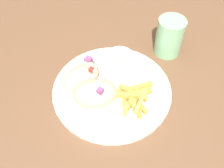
# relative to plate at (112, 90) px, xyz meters

# --- Properties ---
(table) EXTENTS (1.25, 1.25, 0.76)m
(table) POSITION_rel_plate_xyz_m (-0.00, 0.02, -0.09)
(table) COLOR brown
(table) RESTS_ON ground_plane
(plate) EXTENTS (0.32, 0.32, 0.02)m
(plate) POSITION_rel_plate_xyz_m (0.00, 0.00, 0.00)
(plate) COLOR white
(plate) RESTS_ON table
(pita_sandwich_near) EXTENTS (0.12, 0.09, 0.07)m
(pita_sandwich_near) POSITION_rel_plate_xyz_m (-0.05, -0.04, 0.04)
(pita_sandwich_near) COLOR beige
(pita_sandwich_near) RESTS_ON plate
(pita_sandwich_far) EXTENTS (0.13, 0.12, 0.06)m
(pita_sandwich_far) POSITION_rel_plate_xyz_m (-0.08, 0.03, 0.03)
(pita_sandwich_far) COLOR beige
(pita_sandwich_far) RESTS_ON plate
(fries_pile) EXTENTS (0.11, 0.10, 0.03)m
(fries_pile) POSITION_rel_plate_xyz_m (0.06, -0.04, 0.02)
(fries_pile) COLOR #E5B251
(fries_pile) RESTS_ON plate
(sauce_ramekin) EXTENTS (0.08, 0.08, 0.03)m
(sauce_ramekin) POSITION_rel_plate_xyz_m (0.03, 0.09, 0.02)
(sauce_ramekin) COLOR white
(sauce_ramekin) RESTS_ON plate
(water_glass) EXTENTS (0.08, 0.08, 0.12)m
(water_glass) POSITION_rel_plate_xyz_m (0.18, 0.14, 0.04)
(water_glass) COLOR #8CCC93
(water_glass) RESTS_ON table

